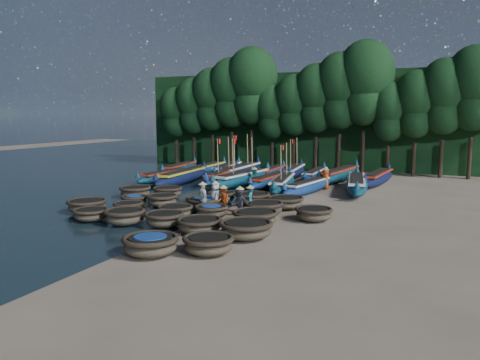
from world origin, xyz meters
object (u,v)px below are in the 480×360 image
at_px(coracle_7, 164,219).
at_px(fisherman_4, 203,198).
at_px(fisherman_1, 250,198).
at_px(coracle_5, 91,214).
at_px(long_boat_17, 378,178).
at_px(coracle_12, 175,211).
at_px(coracle_16, 162,200).
at_px(coracle_17, 205,203).
at_px(fisherman_3, 240,202).
at_px(long_boat_7, 308,186).
at_px(long_boat_11, 228,169).
at_px(long_boat_2, 182,177).
at_px(long_boat_9, 180,169).
at_px(fisherman_6, 326,178).
at_px(long_boat_16, 339,175).
at_px(long_boat_10, 207,169).
at_px(coracle_20, 135,192).
at_px(fisherman_2, 223,199).
at_px(long_boat_6, 283,183).
at_px(long_boat_8, 357,184).
at_px(long_boat_4, 243,178).
at_px(coracle_24, 285,202).
at_px(coracle_10, 87,205).
at_px(long_boat_15, 315,175).
at_px(coracle_14, 255,217).
at_px(coracle_13, 211,211).
at_px(coracle_9, 246,229).
at_px(long_boat_1, 165,176).
at_px(coracle_22, 221,196).
at_px(coracle_11, 128,207).
at_px(fisherman_5, 254,177).
at_px(coracle_19, 314,213).
at_px(coracle_15, 134,200).
at_px(coracle_8, 199,225).
at_px(coracle_21, 168,191).
at_px(coracle_3, 151,244).
at_px(coracle_6, 125,216).
at_px(coracle_23, 253,198).

bearing_deg(coracle_7, fisherman_4, 83.80).
xyz_separation_m(coracle_7, fisherman_1, (2.75, 4.75, 0.46)).
height_order(coracle_5, long_boat_17, long_boat_17).
relative_size(coracle_12, coracle_16, 0.95).
height_order(coracle_17, fisherman_3, fisherman_3).
relative_size(long_boat_7, long_boat_17, 0.88).
bearing_deg(fisherman_1, long_boat_11, -155.99).
relative_size(long_boat_2, long_boat_9, 1.12).
relative_size(coracle_17, fisherman_6, 1.28).
relative_size(long_boat_16, fisherman_4, 4.50).
relative_size(coracle_12, long_boat_10, 0.25).
xyz_separation_m(coracle_20, fisherman_2, (7.67, -2.01, 0.38)).
xyz_separation_m(coracle_5, long_boat_6, (6.18, 13.80, 0.17)).
bearing_deg(long_boat_8, long_boat_4, 173.67).
height_order(coracle_24, fisherman_3, fisherman_3).
bearing_deg(coracle_10, long_boat_15, 65.17).
relative_size(long_boat_6, fisherman_4, 4.07).
relative_size(coracle_24, fisherman_1, 1.28).
distance_m(coracle_10, long_boat_7, 15.39).
xyz_separation_m(long_boat_11, fisherman_1, (8.55, -15.04, 0.34)).
xyz_separation_m(coracle_14, long_boat_7, (-0.18, 10.64, 0.07)).
relative_size(long_boat_8, long_boat_15, 1.20).
bearing_deg(coracle_13, long_boat_4, 105.15).
height_order(coracle_14, fisherman_6, fisherman_6).
xyz_separation_m(coracle_9, long_boat_1, (-13.42, 14.02, 0.04)).
height_order(long_boat_1, fisherman_3, fisherman_3).
bearing_deg(long_boat_10, coracle_24, -47.19).
xyz_separation_m(coracle_10, coracle_22, (5.71, 6.12, -0.05)).
xyz_separation_m(coracle_11, fisherman_3, (6.23, 1.91, 0.47)).
bearing_deg(coracle_5, fisherman_6, 59.95).
distance_m(coracle_17, fisherman_6, 11.69).
xyz_separation_m(coracle_24, fisherman_5, (-4.93, 7.15, 0.36)).
bearing_deg(coracle_10, long_boat_9, 103.69).
xyz_separation_m(coracle_14, long_boat_4, (-5.94, 12.05, 0.17)).
bearing_deg(coracle_12, long_boat_17, 63.52).
relative_size(coracle_12, long_boat_2, 0.23).
bearing_deg(coracle_19, long_boat_16, 96.91).
bearing_deg(coracle_17, coracle_15, -174.64).
bearing_deg(coracle_11, coracle_8, -20.38).
distance_m(coracle_21, fisherman_4, 6.20).
bearing_deg(coracle_3, long_boat_16, 83.81).
xyz_separation_m(long_boat_4, long_boat_17, (9.81, 4.97, -0.04)).
bearing_deg(coracle_21, coracle_8, -48.73).
bearing_deg(long_boat_17, coracle_9, -93.98).
height_order(long_boat_7, fisherman_6, fisherman_6).
bearing_deg(coracle_5, coracle_7, 6.09).
distance_m(coracle_6, coracle_23, 8.67).
height_order(coracle_14, long_boat_10, long_boat_10).
bearing_deg(coracle_6, coracle_23, 62.48).
bearing_deg(long_boat_2, coracle_12, -64.33).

